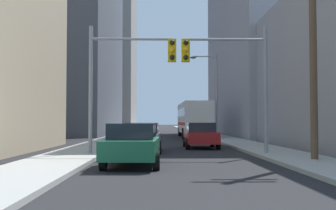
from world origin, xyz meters
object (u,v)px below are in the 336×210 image
object	(u,v)px
city_bus	(193,118)
sedan_silver	(142,137)
traffic_signal_near_right	(229,68)
sedan_red	(201,135)
sedan_green	(132,144)
traffic_signal_near_left	(128,68)

from	to	relation	value
city_bus	sedan_silver	world-z (taller)	city_bus
city_bus	traffic_signal_near_right	xyz separation A→B (m)	(-0.19, -22.37, 2.12)
city_bus	sedan_red	xyz separation A→B (m)	(-0.94, -16.61, -1.16)
city_bus	sedan_red	world-z (taller)	city_bus
city_bus	sedan_green	xyz separation A→B (m)	(-4.38, -26.63, -1.16)
city_bus	traffic_signal_near_left	world-z (taller)	traffic_signal_near_left
city_bus	sedan_green	bearing A→B (deg)	-99.33
sedan_red	sedan_silver	bearing A→B (deg)	-136.47
city_bus	traffic_signal_near_right	size ratio (longest dim) A/B	1.92
sedan_red	traffic_signal_near_left	bearing A→B (deg)	-124.22
traffic_signal_near_right	sedan_green	bearing A→B (deg)	-134.53
sedan_red	sedan_silver	size ratio (longest dim) A/B	0.99
sedan_green	traffic_signal_near_left	size ratio (longest dim) A/B	0.71
city_bus	traffic_signal_near_left	bearing A→B (deg)	-102.24
city_bus	sedan_silver	xyz separation A→B (m)	(-4.29, -19.80, -1.16)
sedan_silver	traffic_signal_near_left	world-z (taller)	traffic_signal_near_left
sedan_green	traffic_signal_near_left	world-z (taller)	traffic_signal_near_left
city_bus	sedan_green	size ratio (longest dim) A/B	2.70
sedan_green	sedan_red	xyz separation A→B (m)	(3.44, 10.02, 0.00)
sedan_green	sedan_silver	size ratio (longest dim) A/B	1.00
traffic_signal_near_left	sedan_silver	bearing A→B (deg)	77.63
sedan_red	traffic_signal_near_left	xyz separation A→B (m)	(-3.92, -5.76, 3.28)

